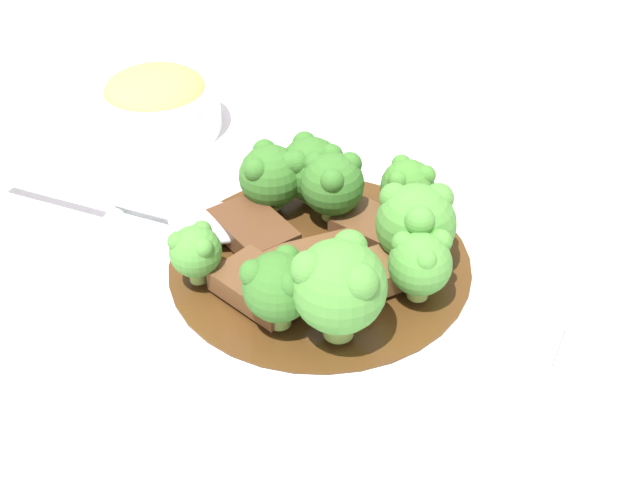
{
  "coord_description": "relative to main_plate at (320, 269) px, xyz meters",
  "views": [
    {
      "loc": [
        -0.23,
        0.38,
        0.39
      ],
      "look_at": [
        0.0,
        0.0,
        0.03
      ],
      "focal_mm": 50.0,
      "sensor_mm": 36.0,
      "label": 1
    }
  ],
  "objects": [
    {
      "name": "side_bowl_appetizer",
      "position": [
        0.21,
        -0.09,
        0.01
      ],
      "size": [
        0.1,
        0.1,
        0.05
      ],
      "color": "white",
      "rests_on": "ground_plane"
    },
    {
      "name": "main_plate",
      "position": [
        0.0,
        0.0,
        0.0
      ],
      "size": [
        0.32,
        0.32,
        0.02
      ],
      "color": "white",
      "rests_on": "ground_plane"
    },
    {
      "name": "serving_spoon",
      "position": [
        0.1,
        0.02,
        0.02
      ],
      "size": [
        0.21,
        0.06,
        0.01
      ],
      "color": "#B7B7BC",
      "rests_on": "main_plate"
    },
    {
      "name": "broccoli_floret_2",
      "position": [
        0.04,
        -0.05,
        0.04
      ],
      "size": [
        0.04,
        0.04,
        0.05
      ],
      "color": "#7FA84C",
      "rests_on": "main_plate"
    },
    {
      "name": "broccoli_floret_0",
      "position": [
        0.02,
        -0.04,
        0.04
      ],
      "size": [
        0.04,
        0.04,
        0.05
      ],
      "color": "#7FA84C",
      "rests_on": "main_plate"
    },
    {
      "name": "beef_strip_1",
      "position": [
        0.01,
        0.05,
        0.02
      ],
      "size": [
        0.06,
        0.05,
        0.01
      ],
      "color": "brown",
      "rests_on": "main_plate"
    },
    {
      "name": "broccoli_floret_6",
      "position": [
        -0.05,
        -0.03,
        0.04
      ],
      "size": [
        0.05,
        0.05,
        0.06
      ],
      "color": "#7FA84C",
      "rests_on": "main_plate"
    },
    {
      "name": "broccoli_floret_3",
      "position": [
        -0.07,
        -0.0,
        0.04
      ],
      "size": [
        0.04,
        0.04,
        0.05
      ],
      "color": "#8EB756",
      "rests_on": "main_plate"
    },
    {
      "name": "broccoli_floret_7",
      "position": [
        -0.05,
        0.05,
        0.05
      ],
      "size": [
        0.05,
        0.05,
        0.06
      ],
      "color": "#7FA84C",
      "rests_on": "main_plate"
    },
    {
      "name": "beef_strip_2",
      "position": [
        0.05,
        0.01,
        0.02
      ],
      "size": [
        0.07,
        0.06,
        0.01
      ],
      "color": "#56331E",
      "rests_on": "main_plate"
    },
    {
      "name": "ground_plane",
      "position": [
        0.0,
        0.0,
        -0.01
      ],
      "size": [
        4.0,
        4.0,
        0.0
      ],
      "primitive_type": "plane",
      "color": "silver"
    },
    {
      "name": "broccoli_floret_1",
      "position": [
        -0.01,
        0.06,
        0.04
      ],
      "size": [
        0.04,
        0.04,
        0.05
      ],
      "color": "#7FA84C",
      "rests_on": "main_plate"
    },
    {
      "name": "broccoli_floret_8",
      "position": [
        -0.02,
        -0.07,
        0.03
      ],
      "size": [
        0.04,
        0.04,
        0.04
      ],
      "color": "#7FA84C",
      "rests_on": "main_plate"
    },
    {
      "name": "broccoli_floret_5",
      "position": [
        0.06,
        -0.03,
        0.04
      ],
      "size": [
        0.04,
        0.04,
        0.05
      ],
      "color": "#8EB756",
      "rests_on": "main_plate"
    },
    {
      "name": "broccoli_floret_4",
      "position": [
        0.05,
        0.06,
        0.03
      ],
      "size": [
        0.03,
        0.03,
        0.04
      ],
      "color": "#7FA84C",
      "rests_on": "main_plate"
    },
    {
      "name": "beef_strip_3",
      "position": [
        -0.02,
        -0.04,
        0.01
      ],
      "size": [
        0.06,
        0.04,
        0.01
      ],
      "color": "brown",
      "rests_on": "main_plate"
    },
    {
      "name": "beef_strip_4",
      "position": [
        0.0,
        0.01,
        0.02
      ],
      "size": [
        0.06,
        0.07,
        0.01
      ],
      "color": "brown",
      "rests_on": "main_plate"
    },
    {
      "name": "beef_strip_0",
      "position": [
        -0.04,
        0.01,
        0.02
      ],
      "size": [
        0.05,
        0.06,
        0.02
      ],
      "color": "brown",
      "rests_on": "main_plate"
    }
  ]
}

